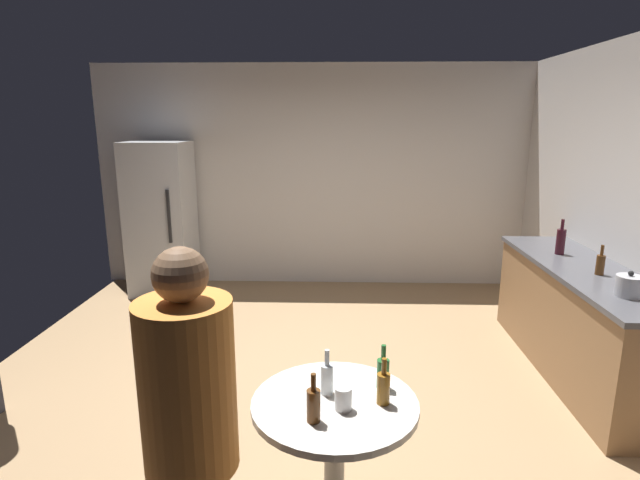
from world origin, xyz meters
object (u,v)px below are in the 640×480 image
at_px(kettle, 630,286).
at_px(wine_bottle_on_counter, 561,241).
at_px(beer_bottle_amber, 383,387).
at_px(beer_bottle_brown, 313,404).
at_px(plastic_cup_white, 343,398).
at_px(foreground_table, 335,420).
at_px(beer_bottle_clear, 327,378).
at_px(beer_bottle_on_counter, 600,264).
at_px(refrigerator, 161,219).
at_px(person_in_orange_shirt, 191,429).
at_px(beer_bottle_green, 383,372).

distance_m(kettle, wine_bottle_on_counter, 1.08).
bearing_deg(beer_bottle_amber, wine_bottle_on_counter, 51.44).
xyz_separation_m(beer_bottle_brown, plastic_cup_white, (0.13, 0.10, -0.03)).
height_order(wine_bottle_on_counter, foreground_table, wine_bottle_on_counter).
height_order(foreground_table, beer_bottle_amber, beer_bottle_amber).
bearing_deg(beer_bottle_brown, beer_bottle_clear, 76.86).
bearing_deg(beer_bottle_amber, beer_bottle_on_counter, 41.54).
height_order(refrigerator, beer_bottle_clear, refrigerator).
relative_size(beer_bottle_clear, person_in_orange_shirt, 0.14).
relative_size(foreground_table, beer_bottle_brown, 3.48).
bearing_deg(beer_bottle_clear, beer_bottle_green, 12.61).
relative_size(beer_bottle_on_counter, foreground_table, 0.29).
relative_size(beer_bottle_brown, plastic_cup_white, 2.09).
xyz_separation_m(kettle, foreground_table, (-1.94, -1.07, -0.34)).
bearing_deg(beer_bottle_clear, foreground_table, -59.89).
distance_m(beer_bottle_on_counter, beer_bottle_brown, 2.71).
height_order(beer_bottle_amber, beer_bottle_clear, same).
bearing_deg(foreground_table, refrigerator, 119.79).
relative_size(refrigerator, beer_bottle_amber, 7.83).
distance_m(beer_bottle_amber, person_in_orange_shirt, 0.94).
height_order(refrigerator, foreground_table, refrigerator).
relative_size(beer_bottle_on_counter, beer_bottle_brown, 1.00).
relative_size(beer_bottle_green, plastic_cup_white, 2.09).
height_order(foreground_table, person_in_orange_shirt, person_in_orange_shirt).
distance_m(beer_bottle_on_counter, beer_bottle_amber, 2.36).
relative_size(foreground_table, beer_bottle_green, 3.48).
distance_m(beer_bottle_green, plastic_cup_white, 0.28).
bearing_deg(wine_bottle_on_counter, plastic_cup_white, -130.77).
bearing_deg(beer_bottle_brown, foreground_table, 60.66).
bearing_deg(beer_bottle_amber, beer_bottle_green, 85.79).
xyz_separation_m(foreground_table, plastic_cup_white, (0.04, -0.07, 0.16)).
bearing_deg(refrigerator, beer_bottle_on_counter, -27.08).
xyz_separation_m(beer_bottle_amber, beer_bottle_green, (0.01, 0.14, 0.00)).
height_order(kettle, beer_bottle_on_counter, beer_bottle_on_counter).
bearing_deg(beer_bottle_brown, beer_bottle_on_counter, 39.47).
bearing_deg(beer_bottle_clear, wine_bottle_on_counter, 46.28).
relative_size(beer_bottle_on_counter, person_in_orange_shirt, 0.14).
relative_size(refrigerator, plastic_cup_white, 16.36).
bearing_deg(kettle, plastic_cup_white, -149.13).
bearing_deg(plastic_cup_white, wine_bottle_on_counter, 49.23).
xyz_separation_m(kettle, person_in_orange_shirt, (-2.46, -1.63, -0.02)).
bearing_deg(person_in_orange_shirt, refrigerator, 67.64).
relative_size(wine_bottle_on_counter, beer_bottle_clear, 1.35).
relative_size(beer_bottle_brown, beer_bottle_clear, 1.00).
bearing_deg(foreground_table, kettle, 28.85).
height_order(kettle, beer_bottle_green, kettle).
xyz_separation_m(refrigerator, beer_bottle_amber, (2.31, -3.65, -0.08)).
height_order(beer_bottle_on_counter, beer_bottle_green, beer_bottle_on_counter).
distance_m(plastic_cup_white, person_in_orange_shirt, 0.76).
relative_size(beer_bottle_amber, person_in_orange_shirt, 0.14).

